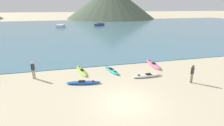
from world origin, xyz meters
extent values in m
plane|color=beige|center=(0.00, 0.00, 0.00)|extent=(400.00, 400.00, 0.00)
cube|color=teal|center=(0.00, 43.30, 0.03)|extent=(160.00, 70.00, 0.06)
cone|color=#4C5B47|center=(20.21, 88.12, 8.83)|extent=(48.34, 48.34, 17.65)
ellipsoid|color=#8CCC2D|center=(-2.54, 7.07, 0.13)|extent=(1.19, 3.54, 0.26)
cube|color=black|center=(-2.51, 6.89, 0.28)|extent=(0.42, 0.67, 0.05)
cylinder|color=black|center=(-2.71, 8.01, 0.27)|extent=(0.20, 0.20, 0.02)
ellipsoid|color=#E5668C|center=(5.79, 7.10, 0.16)|extent=(0.83, 3.56, 0.33)
cube|color=black|center=(5.79, 6.93, 0.35)|extent=(0.42, 0.65, 0.05)
cylinder|color=black|center=(5.82, 8.08, 0.34)|extent=(0.25, 0.25, 0.02)
ellipsoid|color=teal|center=(0.60, 6.41, 0.12)|extent=(1.30, 2.96, 0.24)
cube|color=black|center=(0.57, 6.55, 0.27)|extent=(0.45, 0.59, 0.05)
cylinder|color=black|center=(0.80, 5.64, 0.26)|extent=(0.21, 0.21, 0.02)
ellipsoid|color=white|center=(3.63, 4.11, 0.13)|extent=(3.12, 0.69, 0.26)
cube|color=black|center=(3.78, 4.11, 0.29)|extent=(0.56, 0.38, 0.05)
cylinder|color=black|center=(2.77, 4.10, 0.27)|extent=(0.24, 0.24, 0.02)
ellipsoid|color=blue|center=(-2.62, 3.96, 0.13)|extent=(3.19, 1.15, 0.26)
cube|color=black|center=(-2.78, 3.99, 0.28)|extent=(0.61, 0.43, 0.05)
cylinder|color=black|center=(-1.77, 3.81, 0.27)|extent=(0.21, 0.21, 0.02)
cylinder|color=gray|center=(6.91, 1.87, 0.43)|extent=(0.13, 0.13, 0.86)
cylinder|color=gray|center=(7.06, 1.87, 0.43)|extent=(0.13, 0.13, 0.86)
cube|color=#2D2D33|center=(6.98, 1.87, 1.16)|extent=(0.29, 0.27, 0.61)
cylinder|color=#2D2D33|center=(6.85, 1.87, 1.18)|extent=(0.09, 0.09, 0.58)
cylinder|color=#2D2D33|center=(7.11, 1.87, 1.18)|extent=(0.09, 0.09, 0.58)
sphere|color=brown|center=(6.98, 1.87, 1.59)|extent=(0.23, 0.23, 0.23)
cylinder|color=gray|center=(-7.22, 6.37, 0.43)|extent=(0.13, 0.13, 0.86)
cylinder|color=gray|center=(-7.07, 6.37, 0.43)|extent=(0.13, 0.13, 0.86)
cube|color=#2D2D33|center=(-7.15, 6.37, 1.17)|extent=(0.29, 0.30, 0.61)
cylinder|color=#2D2D33|center=(-7.28, 6.37, 1.19)|extent=(0.09, 0.09, 0.58)
cylinder|color=#2D2D33|center=(-7.02, 6.37, 1.19)|extent=(0.09, 0.09, 0.58)
sphere|color=beige|center=(-7.15, 6.37, 1.60)|extent=(0.23, 0.23, 0.23)
cube|color=navy|center=(7.22, 50.97, 0.45)|extent=(3.96, 4.14, 0.77)
cube|color=#8C99A8|center=(6.92, 50.65, 1.10)|extent=(1.49, 1.52, 0.54)
cube|color=white|center=(-5.92, 49.27, 0.51)|extent=(2.87, 3.79, 0.89)
camera|label=1|loc=(-3.62, -10.63, 6.72)|focal=28.00mm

